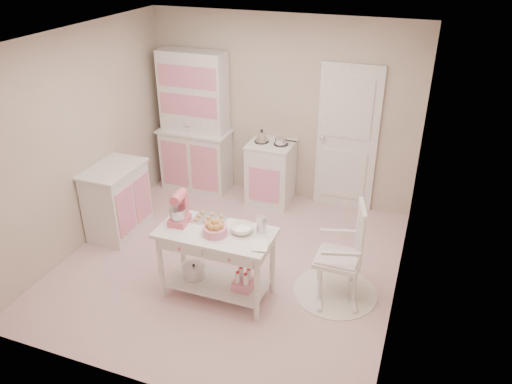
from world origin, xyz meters
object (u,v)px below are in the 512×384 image
rocking_chair (339,251)px  stand_mixer (179,209)px  hutch (194,123)px  base_cabinet (117,200)px  stove (271,173)px  bread_basket (215,230)px  work_table (217,263)px

rocking_chair → stand_mixer: stand_mixer is taller
hutch → rocking_chair: 3.13m
base_cabinet → stand_mixer: 1.57m
stove → base_cabinet: bearing=-137.5°
hutch → bread_basket: bearing=-59.1°
stove → stand_mixer: stand_mixer is taller
base_cabinet → rocking_chair: 2.93m
base_cabinet → stand_mixer: size_ratio=2.71×
work_table → stand_mixer: 0.71m
base_cabinet → stand_mixer: bearing=-28.3°
work_table → hutch: bearing=121.1°
rocking_chair → stand_mixer: (-1.61, -0.44, 0.42)m
stove → bread_basket: size_ratio=3.68×
hutch → stove: size_ratio=2.26×
rocking_chair → base_cabinet: bearing=159.0°
hutch → stove: bearing=-2.4°
hutch → base_cabinet: hutch is taller
stand_mixer → bread_basket: (0.44, -0.07, -0.12)m
rocking_chair → work_table: rocking_chair is taller
stove → stand_mixer: (-0.28, -2.15, 0.51)m
bread_basket → work_table: bearing=111.8°
stove → rocking_chair: 2.17m
hutch → base_cabinet: bearing=-104.4°
stove → base_cabinet: 2.15m
work_table → bread_basket: size_ratio=4.80×
hutch → rocking_chair: size_ratio=1.89×
stove → rocking_chair: rocking_chair is taller
stand_mixer → stove: bearing=77.5°
hutch → stand_mixer: (0.92, -2.20, -0.07)m
stand_mixer → work_table: bearing=-7.8°
work_table → stove: bearing=93.7°
base_cabinet → bread_basket: (1.74, -0.77, 0.39)m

